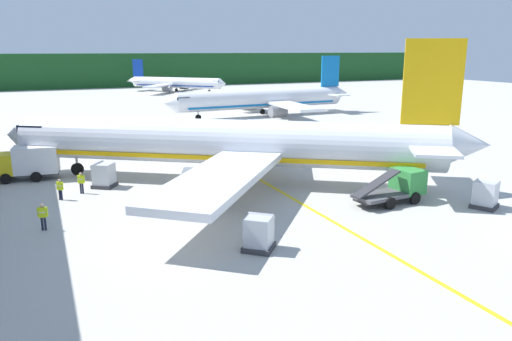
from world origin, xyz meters
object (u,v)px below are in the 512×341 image
(airliner_distant, at_px, (82,75))
(crew_marshaller, at_px, (81,181))
(service_truck_baggage, at_px, (27,162))
(crew_loader_left, at_px, (43,215))
(cargo_container_mid, at_px, (259,233))
(airliner_foreground, at_px, (230,143))
(cargo_container_near, at_px, (485,194))
(crew_loader_right, at_px, (60,188))
(service_truck_fuel, at_px, (399,186))
(cargo_container_far, at_px, (104,175))
(airliner_far_taxiway, at_px, (175,83))
(airliner_mid_apron, at_px, (264,99))

(airliner_distant, height_order, crew_marshaller, airliner_distant)
(service_truck_baggage, bearing_deg, crew_loader_left, -85.93)
(airliner_distant, height_order, cargo_container_mid, airliner_distant)
(cargo_container_mid, bearing_deg, airliner_foreground, 75.28)
(airliner_distant, xyz_separation_m, crew_loader_left, (-15.15, -153.98, -1.18))
(cargo_container_near, bearing_deg, service_truck_baggage, 143.97)
(cargo_container_mid, distance_m, crew_loader_right, 17.72)
(airliner_foreground, bearing_deg, service_truck_fuel, -47.25)
(cargo_container_far, distance_m, crew_marshaller, 2.26)
(airliner_foreground, distance_m, crew_loader_right, 13.85)
(cargo_container_near, height_order, crew_loader_left, cargo_container_near)
(service_truck_fuel, xyz_separation_m, cargo_container_near, (4.71, -3.72, -0.19))
(airliner_distant, relative_size, crew_loader_right, 14.62)
(cargo_container_mid, relative_size, crew_loader_right, 1.41)
(cargo_container_mid, bearing_deg, cargo_container_far, 110.33)
(crew_marshaller, bearing_deg, service_truck_fuel, -28.58)
(airliner_far_taxiway, height_order, cargo_container_far, airliner_far_taxiway)
(airliner_far_taxiway, bearing_deg, cargo_container_near, -92.83)
(crew_loader_left, bearing_deg, cargo_container_mid, -36.63)
(cargo_container_near, bearing_deg, airliner_distant, 94.93)
(airliner_mid_apron, relative_size, airliner_far_taxiway, 1.51)
(crew_loader_right, bearing_deg, cargo_container_near, -27.15)
(airliner_far_taxiway, relative_size, cargo_container_near, 10.25)
(airliner_distant, bearing_deg, cargo_container_mid, -91.42)
(airliner_mid_apron, xyz_separation_m, crew_loader_left, (-35.73, -44.58, -1.82))
(airliner_foreground, xyz_separation_m, service_truck_fuel, (9.48, -10.26, -2.20))
(service_truck_baggage, relative_size, cargo_container_mid, 2.44)
(airliner_mid_apron, xyz_separation_m, airliner_distant, (-20.58, 109.40, -0.64))
(airliner_foreground, xyz_separation_m, cargo_container_far, (-10.15, 2.72, -2.38))
(cargo_container_mid, bearing_deg, crew_marshaller, 117.37)
(service_truck_fuel, distance_m, crew_loader_right, 25.41)
(cargo_container_mid, distance_m, cargo_container_far, 18.30)
(airliner_mid_apron, height_order, crew_loader_right, airliner_mid_apron)
(airliner_distant, bearing_deg, crew_marshaller, -94.78)
(crew_loader_right, bearing_deg, crew_loader_left, -101.34)
(crew_marshaller, bearing_deg, crew_loader_left, -110.89)
(cargo_container_near, xyz_separation_m, crew_loader_right, (-27.82, 14.27, -0.05))
(cargo_container_mid, xyz_separation_m, cargo_container_far, (-6.36, 17.16, 0.02))
(crew_marshaller, xyz_separation_m, crew_loader_right, (-1.61, -1.16, -0.06))
(airliner_far_taxiway, distance_m, cargo_container_mid, 110.00)
(airliner_mid_apron, height_order, cargo_container_near, airliner_mid_apron)
(airliner_far_taxiway, bearing_deg, crew_loader_left, -109.13)
(airliner_distant, distance_m, service_truck_baggage, 140.81)
(service_truck_fuel, xyz_separation_m, service_truck_baggage, (-25.41, 18.19, 0.41))
(service_truck_baggage, bearing_deg, crew_loader_right, -73.26)
(cargo_container_near, height_order, cargo_container_far, cargo_container_far)
(airliner_mid_apron, xyz_separation_m, crew_loader_right, (-34.43, -38.12, -1.89))
(airliner_distant, distance_m, cargo_container_mid, 162.31)
(airliner_mid_apron, height_order, airliner_distant, airliner_mid_apron)
(cargo_container_near, bearing_deg, cargo_container_far, 145.55)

